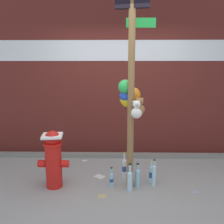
% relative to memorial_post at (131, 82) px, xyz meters
% --- Properties ---
extents(ground_plane, '(14.00, 14.00, 0.00)m').
position_rel_memorial_post_xyz_m(ground_plane, '(-0.13, -0.30, -1.52)').
color(ground_plane, gray).
extents(building_wall, '(10.00, 0.21, 3.86)m').
position_rel_memorial_post_xyz_m(building_wall, '(-0.13, 1.41, 0.41)').
color(building_wall, '#561E19').
rests_on(building_wall, ground_plane).
extents(curb_strip, '(8.00, 0.12, 0.08)m').
position_rel_memorial_post_xyz_m(curb_strip, '(-0.13, 1.05, -1.48)').
color(curb_strip, slate).
rests_on(curb_strip, ground_plane).
extents(memorial_post, '(0.53, 0.50, 2.81)m').
position_rel_memorial_post_xyz_m(memorial_post, '(0.00, 0.00, 0.00)').
color(memorial_post, olive).
rests_on(memorial_post, ground_plane).
extents(fire_hydrant, '(0.44, 0.31, 0.84)m').
position_rel_memorial_post_xyz_m(fire_hydrant, '(-1.10, -0.09, -1.08)').
color(fire_hydrant, red).
rests_on(fire_hydrant, ground_plane).
extents(bottle_0, '(0.07, 0.07, 0.40)m').
position_rel_memorial_post_xyz_m(bottle_0, '(-0.00, -0.19, -1.35)').
color(bottle_0, '#B2DBEA').
rests_on(bottle_0, ground_plane).
extents(bottle_1, '(0.06, 0.06, 0.40)m').
position_rel_memorial_post_xyz_m(bottle_1, '(-0.07, 0.24, -1.36)').
color(bottle_1, silver).
rests_on(bottle_1, ground_plane).
extents(bottle_2, '(0.06, 0.06, 0.29)m').
position_rel_memorial_post_xyz_m(bottle_2, '(-0.26, -0.07, -1.41)').
color(bottle_2, '#93CCE0').
rests_on(bottle_2, ground_plane).
extents(bottle_3, '(0.08, 0.08, 0.35)m').
position_rel_memorial_post_xyz_m(bottle_3, '(0.12, -0.05, -1.38)').
color(bottle_3, '#93CCE0').
rests_on(bottle_3, ground_plane).
extents(bottle_4, '(0.06, 0.06, 0.40)m').
position_rel_memorial_post_xyz_m(bottle_4, '(0.36, -0.03, -1.35)').
color(bottle_4, '#B2DBEA').
rests_on(bottle_4, ground_plane).
extents(bottle_5, '(0.06, 0.06, 0.34)m').
position_rel_memorial_post_xyz_m(bottle_5, '(0.33, 0.06, -1.38)').
color(bottle_5, '#B2DBEA').
rests_on(bottle_5, ground_plane).
extents(litter_0, '(0.14, 0.12, 0.01)m').
position_rel_memorial_post_xyz_m(litter_0, '(-0.39, -0.35, -1.52)').
color(litter_0, tan).
rests_on(litter_0, ground_plane).
extents(litter_1, '(0.10, 0.09, 0.01)m').
position_rel_memorial_post_xyz_m(litter_1, '(-0.78, 0.88, -1.52)').
color(litter_1, silver).
rests_on(litter_1, ground_plane).
extents(litter_2, '(0.20, 0.19, 0.01)m').
position_rel_memorial_post_xyz_m(litter_2, '(-0.46, 0.23, -1.52)').
color(litter_2, silver).
rests_on(litter_2, ground_plane).
extents(litter_3, '(0.09, 0.07, 0.01)m').
position_rel_memorial_post_xyz_m(litter_3, '(0.90, -0.22, -1.52)').
color(litter_3, '#8C99B2').
rests_on(litter_3, ground_plane).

